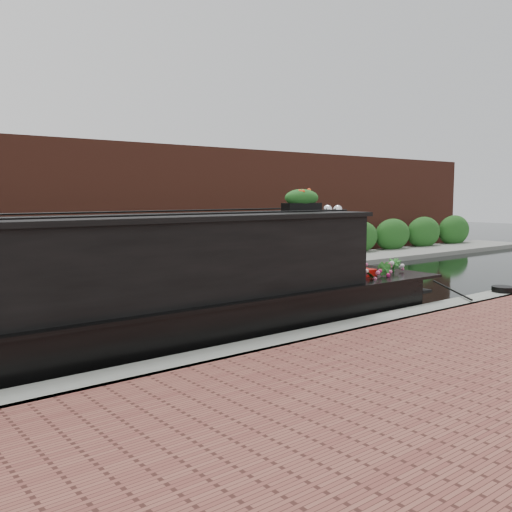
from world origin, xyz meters
TOP-DOWN VIEW (x-y plane):
  - ground at (0.00, 0.00)m, footprint 80.00×80.00m
  - near_bank_coping at (0.00, -3.30)m, footprint 40.00×0.60m
  - far_bank_path at (0.00, 4.20)m, footprint 40.00×2.40m
  - far_hedge at (0.00, 5.10)m, footprint 40.00×1.10m
  - far_brick_wall at (0.00, 7.20)m, footprint 40.00×1.00m
  - narrowboat at (-1.70, -1.81)m, footprint 11.43×2.19m
  - rope_fender at (4.45, -1.81)m, footprint 0.30×0.40m
  - coiled_mooring_rope at (6.13, -3.27)m, footprint 0.49×0.49m

SIDE VIEW (x-z plane):
  - ground at x=0.00m, z-range 0.00..0.00m
  - near_bank_coping at x=0.00m, z-range -0.25..0.25m
  - far_bank_path at x=0.00m, z-range -0.17..0.17m
  - far_hedge at x=0.00m, z-range -1.40..1.40m
  - far_brick_wall at x=0.00m, z-range -4.00..4.00m
  - rope_fender at x=4.45m, z-range 0.00..0.30m
  - coiled_mooring_rope at x=6.13m, z-range 0.25..0.37m
  - narrowboat at x=-1.70m, z-range -0.55..2.14m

